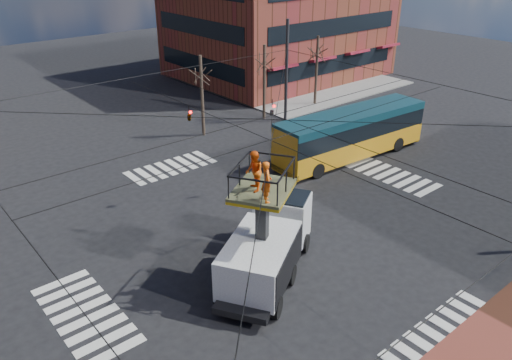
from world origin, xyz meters
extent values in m
plane|color=black|center=(0.00, 0.00, 0.00)|extent=(120.00, 120.00, 0.00)
cube|color=slate|center=(21.00, 21.00, 0.06)|extent=(18.00, 18.00, 0.12)
cube|color=brown|center=(22.00, 24.00, 7.00)|extent=(20.00, 16.00, 14.00)
cube|color=black|center=(22.00, 16.00, 2.45)|extent=(17.00, 0.12, 1.58)
cube|color=black|center=(12.00, 24.00, 2.45)|extent=(0.12, 13.60, 1.58)
cube|color=black|center=(22.00, 16.00, 5.95)|extent=(17.00, 0.12, 1.57)
cube|color=black|center=(12.00, 24.00, 5.95)|extent=(0.12, 13.60, 1.57)
cylinder|color=#2D2D30|center=(12.00, 12.00, 4.00)|extent=(0.24, 0.24, 8.00)
cylinder|color=black|center=(0.00, 12.00, 5.70)|extent=(24.00, 0.03, 0.03)
cylinder|color=black|center=(12.00, 0.00, 5.70)|extent=(0.03, 24.00, 0.03)
cylinder|color=black|center=(0.00, 0.00, 5.90)|extent=(24.02, 24.02, 0.03)
cylinder|color=black|center=(0.00, 0.00, 5.90)|extent=(24.02, 24.02, 0.03)
cylinder|color=black|center=(0.00, -1.20, 5.60)|extent=(24.00, 0.03, 0.03)
cylinder|color=black|center=(0.00, 1.20, 5.60)|extent=(24.00, 0.03, 0.03)
cylinder|color=black|center=(-1.20, 0.00, 5.50)|extent=(0.03, 24.00, 0.03)
cylinder|color=black|center=(1.20, 0.00, 5.50)|extent=(0.03, 24.00, 0.03)
imported|color=black|center=(2.50, 3.00, 5.10)|extent=(0.16, 0.20, 1.00)
imported|color=black|center=(-1.50, 5.00, 5.35)|extent=(0.26, 1.24, 0.50)
cylinder|color=#382B21|center=(5.00, 13.50, 3.00)|extent=(0.24, 0.24, 6.00)
cylinder|color=#382B21|center=(11.00, 13.50, 3.00)|extent=(0.24, 0.24, 6.00)
cylinder|color=#382B21|center=(17.00, 13.50, 3.00)|extent=(0.24, 0.24, 6.00)
cube|color=black|center=(-2.83, -2.71, 0.55)|extent=(7.11, 5.55, 0.30)
cube|color=#B8BBBD|center=(-0.62, -1.34, 1.55)|extent=(2.79, 2.99, 2.20)
cube|color=black|center=(-0.62, -1.34, 2.35)|extent=(2.57, 2.80, 0.80)
cube|color=#B8BBBD|center=(-3.60, -3.18, 1.45)|extent=(4.89, 4.34, 1.80)
cylinder|color=black|center=(-0.19, -2.42, 0.45)|extent=(0.95, 0.77, 0.90)
cylinder|color=black|center=(-1.40, -0.46, 0.45)|extent=(0.95, 0.77, 0.90)
cylinder|color=black|center=(-2.40, -3.79, 0.45)|extent=(0.95, 0.77, 0.90)
cylinder|color=black|center=(-3.61, -1.83, 0.45)|extent=(0.95, 0.77, 0.90)
cylinder|color=black|center=(-4.27, -4.95, 0.45)|extent=(0.95, 0.77, 0.90)
cylinder|color=black|center=(-5.48, -2.99, 0.45)|extent=(0.95, 0.77, 0.90)
cube|color=black|center=(-3.35, -3.02, 2.98)|extent=(0.62, 0.62, 3.16)
cube|color=#454B2D|center=(-3.35, -3.02, 4.56)|extent=(3.32, 3.15, 0.12)
cube|color=yellow|center=(-3.35, -3.02, 4.44)|extent=(3.32, 3.15, 0.12)
imported|color=#FF6210|center=(-3.91, -3.91, 5.42)|extent=(0.61, 0.70, 1.61)
imported|color=#FF6210|center=(-3.71, -2.95, 5.43)|extent=(0.92, 0.99, 1.62)
cube|color=#C79112|center=(10.22, 3.67, 0.95)|extent=(11.66, 3.41, 1.30)
cube|color=black|center=(10.22, 3.67, 2.15)|extent=(11.66, 3.35, 1.10)
cube|color=#0D303B|center=(10.22, 3.67, 2.95)|extent=(11.66, 3.41, 0.50)
cube|color=#C79112|center=(4.58, 4.07, 1.60)|extent=(0.42, 2.48, 2.80)
cube|color=#C79112|center=(15.86, 3.27, 1.60)|extent=(0.42, 2.48, 2.80)
cube|color=black|center=(4.53, 4.07, 0.45)|extent=(0.33, 2.60, 0.30)
cube|color=gold|center=(4.68, 4.06, 2.85)|extent=(0.21, 1.60, 0.35)
cylinder|color=black|center=(6.12, 2.78, 0.50)|extent=(1.02, 0.37, 1.00)
cylinder|color=black|center=(6.29, 5.13, 0.50)|extent=(1.02, 0.37, 1.00)
cylinder|color=black|center=(13.58, 2.25, 0.50)|extent=(1.02, 0.37, 1.00)
cylinder|color=black|center=(13.75, 4.60, 0.50)|extent=(1.02, 0.37, 1.00)
cone|color=orange|center=(-5.61, -3.29, 0.37)|extent=(0.36, 0.36, 0.74)
imported|color=red|center=(-4.08, -2.29, 0.91)|extent=(0.56, 1.11, 1.81)
imported|color=#F54E0F|center=(5.02, 3.71, 0.83)|extent=(0.63, 1.08, 1.67)
camera|label=1|loc=(-14.70, -16.21, 13.45)|focal=35.00mm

